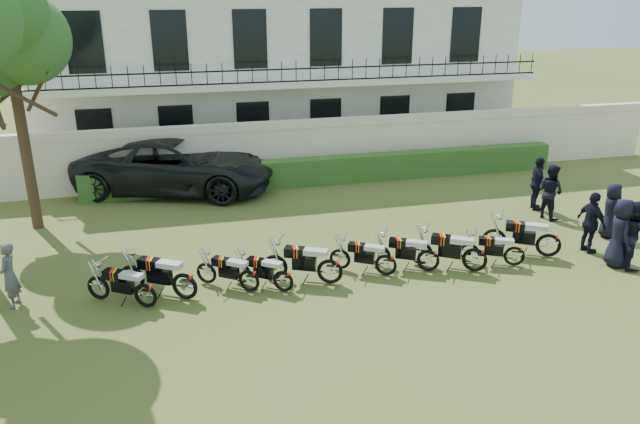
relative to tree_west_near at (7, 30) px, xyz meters
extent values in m
plane|color=#435321|center=(8.96, -5.00, -5.89)|extent=(100.00, 100.00, 0.00)
cube|color=beige|center=(8.96, 3.00, -4.89)|extent=(30.00, 0.30, 2.00)
cube|color=beige|center=(8.96, 3.00, -3.74)|extent=(30.00, 0.35, 0.30)
cube|color=#264B1B|center=(9.96, 2.20, -5.39)|extent=(18.00, 0.60, 1.00)
cube|color=white|center=(8.96, 9.00, -2.39)|extent=(20.00, 8.00, 7.00)
cube|color=white|center=(8.96, 4.30, -2.39)|extent=(20.00, 1.40, 0.25)
cube|color=black|center=(8.96, 3.65, -1.79)|extent=(20.00, 0.05, 0.05)
cube|color=black|center=(8.96, 3.65, -2.24)|extent=(20.00, 0.05, 0.05)
cube|color=black|center=(1.46, 5.02, -4.29)|extent=(1.30, 0.12, 2.20)
cube|color=black|center=(1.46, 5.02, -0.79)|extent=(1.30, 0.12, 2.20)
cube|color=black|center=(4.46, 5.02, -4.29)|extent=(1.30, 0.12, 2.20)
cube|color=black|center=(4.46, 5.02, -0.79)|extent=(1.30, 0.12, 2.20)
cube|color=black|center=(7.46, 5.02, -4.29)|extent=(1.30, 0.12, 2.20)
cube|color=black|center=(7.46, 5.02, -0.79)|extent=(1.30, 0.12, 2.20)
cube|color=black|center=(10.46, 5.02, -4.29)|extent=(1.30, 0.12, 2.20)
cube|color=black|center=(10.46, 5.02, -0.79)|extent=(1.30, 0.12, 2.20)
cube|color=black|center=(13.46, 5.02, -4.29)|extent=(1.30, 0.12, 2.20)
cube|color=black|center=(13.46, 5.02, -0.79)|extent=(1.30, 0.12, 2.20)
cube|color=black|center=(16.46, 5.02, -4.29)|extent=(1.30, 0.12, 2.20)
cube|color=black|center=(16.46, 5.02, -0.79)|extent=(1.30, 0.12, 2.20)
cylinder|color=#473323|center=(-0.04, 0.00, -3.26)|extent=(0.32, 0.32, 5.25)
sphere|color=#285823|center=(0.36, 0.20, -0.26)|extent=(2.60, 2.60, 2.60)
sphere|color=#285823|center=(0.06, -0.50, 0.49)|extent=(2.40, 2.40, 2.40)
torus|color=black|center=(3.82, -6.45, -5.59)|extent=(0.56, 0.39, 0.60)
torus|color=black|center=(2.73, -5.77, -5.59)|extent=(0.56, 0.39, 0.60)
cube|color=black|center=(3.32, -6.14, -5.45)|extent=(0.55, 0.44, 0.30)
cube|color=black|center=(3.12, -6.02, -5.18)|extent=(0.51, 0.45, 0.22)
cube|color=red|center=(3.12, -6.02, -5.17)|extent=(0.13, 0.28, 0.23)
cube|color=yellow|center=(3.17, -6.05, -5.17)|extent=(0.10, 0.27, 0.23)
cube|color=#B4B4B4|center=(3.54, -6.28, -5.14)|extent=(0.59, 0.49, 0.12)
cylinder|color=silver|center=(2.86, -5.85, -4.88)|extent=(0.34, 0.52, 0.03)
torus|color=black|center=(4.78, -6.31, -5.56)|extent=(0.62, 0.44, 0.67)
torus|color=black|center=(3.57, -5.55, -5.56)|extent=(0.62, 0.44, 0.67)
cube|color=black|center=(4.22, -5.96, -5.39)|extent=(0.62, 0.49, 0.33)
cube|color=black|center=(4.01, -5.83, -5.09)|extent=(0.57, 0.51, 0.24)
cube|color=red|center=(4.01, -5.83, -5.08)|extent=(0.15, 0.31, 0.25)
cube|color=yellow|center=(4.06, -5.86, -5.08)|extent=(0.12, 0.30, 0.25)
cube|color=#B4B4B4|center=(4.47, -6.12, -5.05)|extent=(0.66, 0.55, 0.13)
cylinder|color=silver|center=(3.71, -5.64, -4.76)|extent=(0.38, 0.58, 0.03)
torus|color=black|center=(6.20, -6.24, -5.61)|extent=(0.50, 0.39, 0.56)
torus|color=black|center=(5.22, -5.55, -5.61)|extent=(0.50, 0.39, 0.56)
cube|color=black|center=(5.75, -5.92, -5.48)|extent=(0.51, 0.43, 0.28)
cube|color=black|center=(5.57, -5.80, -5.23)|extent=(0.48, 0.43, 0.20)
cube|color=red|center=(5.57, -5.80, -5.22)|extent=(0.14, 0.26, 0.21)
cube|color=yellow|center=(5.62, -5.83, -5.22)|extent=(0.11, 0.25, 0.21)
cube|color=#B4B4B4|center=(5.95, -6.07, -5.19)|extent=(0.54, 0.47, 0.11)
cylinder|color=silver|center=(5.34, -5.63, -4.95)|extent=(0.34, 0.47, 0.03)
torus|color=black|center=(6.98, -6.45, -5.62)|extent=(0.48, 0.40, 0.55)
torus|color=black|center=(6.05, -5.75, -5.62)|extent=(0.48, 0.40, 0.55)
cube|color=black|center=(6.55, -6.13, -5.49)|extent=(0.49, 0.43, 0.27)
cube|color=black|center=(6.39, -6.00, -5.24)|extent=(0.46, 0.43, 0.20)
cube|color=red|center=(6.39, -6.00, -5.23)|extent=(0.14, 0.25, 0.21)
cube|color=yellow|center=(6.43, -6.03, -5.23)|extent=(0.11, 0.24, 0.21)
cube|color=#B4B4B4|center=(6.74, -6.27, -5.21)|extent=(0.52, 0.47, 0.11)
cylinder|color=silver|center=(6.16, -5.83, -4.97)|extent=(0.35, 0.44, 0.03)
torus|color=black|center=(8.36, -6.28, -5.56)|extent=(0.64, 0.37, 0.66)
torus|color=black|center=(7.08, -5.67, -5.56)|extent=(0.64, 0.37, 0.66)
cube|color=black|center=(7.77, -6.00, -5.40)|extent=(0.62, 0.43, 0.33)
cube|color=black|center=(7.54, -5.89, -5.11)|extent=(0.56, 0.47, 0.24)
cube|color=red|center=(7.54, -5.89, -5.10)|extent=(0.11, 0.30, 0.25)
cube|color=yellow|center=(7.60, -5.92, -5.10)|extent=(0.08, 0.30, 0.25)
cube|color=#B4B4B4|center=(8.03, -6.13, -5.06)|extent=(0.65, 0.49, 0.13)
cylinder|color=silver|center=(7.23, -5.74, -4.78)|extent=(0.31, 0.60, 0.03)
torus|color=black|center=(9.76, -6.18, -5.61)|extent=(0.53, 0.37, 0.57)
torus|color=black|center=(8.72, -5.54, -5.61)|extent=(0.53, 0.37, 0.57)
cube|color=black|center=(9.28, -5.89, -5.47)|extent=(0.53, 0.42, 0.28)
cube|color=black|center=(9.10, -5.77, -5.21)|extent=(0.49, 0.43, 0.21)
cube|color=red|center=(9.10, -5.77, -5.20)|extent=(0.13, 0.26, 0.22)
cube|color=yellow|center=(9.15, -5.80, -5.20)|extent=(0.10, 0.26, 0.22)
cube|color=#B4B4B4|center=(9.50, -6.02, -5.17)|extent=(0.56, 0.46, 0.11)
cylinder|color=silver|center=(8.84, -5.61, -4.93)|extent=(0.32, 0.50, 0.03)
torus|color=black|center=(10.96, -6.19, -5.60)|extent=(0.57, 0.36, 0.60)
torus|color=black|center=(9.84, -5.59, -5.60)|extent=(0.57, 0.36, 0.60)
cube|color=black|center=(10.44, -5.91, -5.45)|extent=(0.56, 0.41, 0.29)
cube|color=black|center=(10.24, -5.80, -5.18)|extent=(0.51, 0.43, 0.22)
cube|color=red|center=(10.24, -5.80, -5.18)|extent=(0.12, 0.27, 0.22)
cube|color=yellow|center=(10.29, -5.83, -5.18)|extent=(0.09, 0.27, 0.22)
cube|color=#B4B4B4|center=(10.67, -6.04, -5.15)|extent=(0.58, 0.46, 0.12)
cylinder|color=silver|center=(9.96, -5.66, -4.89)|extent=(0.30, 0.53, 0.03)
torus|color=black|center=(12.14, -6.59, -5.57)|extent=(0.61, 0.44, 0.66)
torus|color=black|center=(10.96, -5.84, -5.57)|extent=(0.61, 0.44, 0.66)
cube|color=black|center=(11.60, -6.24, -5.40)|extent=(0.60, 0.48, 0.32)
cube|color=black|center=(11.39, -6.11, -5.11)|extent=(0.56, 0.50, 0.24)
cube|color=red|center=(11.39, -6.11, -5.10)|extent=(0.15, 0.30, 0.25)
cube|color=yellow|center=(11.44, -6.14, -5.10)|extent=(0.12, 0.30, 0.25)
cube|color=#B4B4B4|center=(11.84, -6.40, -5.07)|extent=(0.64, 0.54, 0.13)
cylinder|color=silver|center=(11.10, -5.92, -4.79)|extent=(0.38, 0.56, 0.03)
torus|color=black|center=(13.28, -6.38, -5.62)|extent=(0.53, 0.30, 0.55)
torus|color=black|center=(12.22, -5.89, -5.62)|extent=(0.53, 0.30, 0.55)
cube|color=black|center=(12.79, -6.16, -5.48)|extent=(0.52, 0.36, 0.27)
cube|color=black|center=(12.60, -6.07, -5.24)|extent=(0.47, 0.38, 0.20)
cube|color=red|center=(12.60, -6.07, -5.23)|extent=(0.09, 0.25, 0.21)
cube|color=yellow|center=(12.65, -6.09, -5.23)|extent=(0.07, 0.25, 0.21)
cube|color=#B4B4B4|center=(13.01, -6.26, -5.20)|extent=(0.54, 0.40, 0.11)
cylinder|color=silver|center=(12.34, -5.95, -4.97)|extent=(0.25, 0.50, 0.03)
torus|color=black|center=(14.58, -6.21, -5.56)|extent=(0.64, 0.42, 0.68)
torus|color=black|center=(13.32, -5.50, -5.56)|extent=(0.64, 0.42, 0.68)
cube|color=black|center=(14.00, -5.88, -5.39)|extent=(0.63, 0.47, 0.33)
cube|color=black|center=(13.78, -5.75, -5.09)|extent=(0.58, 0.50, 0.24)
cube|color=red|center=(13.78, -5.75, -5.08)|extent=(0.14, 0.31, 0.25)
cube|color=yellow|center=(13.83, -5.79, -5.08)|extent=(0.10, 0.30, 0.25)
cube|color=#B4B4B4|center=(14.26, -6.03, -5.05)|extent=(0.66, 0.53, 0.13)
cylinder|color=silver|center=(13.47, -5.58, -4.76)|extent=(0.36, 0.59, 0.03)
imported|color=black|center=(4.28, 2.64, -4.92)|extent=(7.62, 5.24, 1.93)
imported|color=#545459|center=(0.28, -5.26, -5.10)|extent=(0.48, 0.64, 1.59)
imported|color=black|center=(15.43, -6.73, -4.96)|extent=(0.84, 1.05, 1.87)
imported|color=black|center=(15.72, -6.89, -4.97)|extent=(0.88, 1.02, 1.83)
imported|color=black|center=(15.27, -5.79, -5.01)|extent=(0.53, 1.07, 1.76)
imported|color=black|center=(16.56, -4.94, -5.06)|extent=(0.77, 0.94, 1.65)
imported|color=black|center=(15.74, -3.09, -5.00)|extent=(0.89, 1.02, 1.78)
imported|color=black|center=(15.79, -2.28, -4.99)|extent=(0.72, 1.13, 1.79)
camera|label=1|loc=(4.06, -19.55, 1.21)|focal=35.00mm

